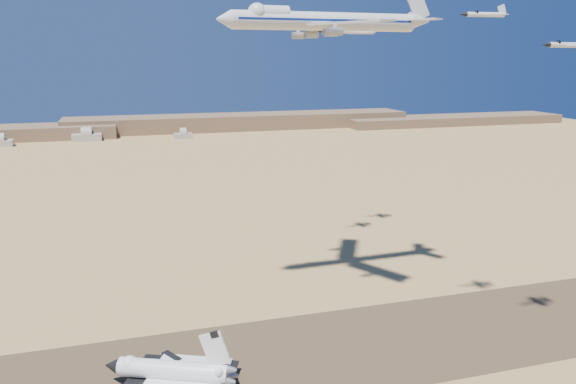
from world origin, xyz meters
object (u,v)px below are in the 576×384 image
object	(u,v)px
shuttle	(172,373)
chase_jet_a	(485,14)
chase_jet_f	(360,32)
carrier_747	(319,21)
chase_jet_e	(334,31)
chase_jet_b	(565,45)

from	to	relation	value
shuttle	chase_jet_a	size ratio (longest dim) A/B	2.56
shuttle	chase_jet_f	size ratio (longest dim) A/B	2.32
carrier_747	chase_jet_a	bearing A→B (deg)	-50.04
chase_jet_e	shuttle	bearing A→B (deg)	-141.84
chase_jet_a	chase_jet_b	xyz separation A→B (m)	(13.29, -16.89, -8.47)
chase_jet_e	chase_jet_f	xyz separation A→B (m)	(17.77, 13.27, 0.37)
shuttle	carrier_747	world-z (taller)	carrier_747
chase_jet_e	chase_jet_f	distance (m)	22.19
shuttle	chase_jet_e	bearing A→B (deg)	73.61
carrier_747	chase_jet_f	bearing A→B (deg)	54.47
shuttle	chase_jet_f	xyz separation A→B (m)	(97.24, 104.88, 92.26)
chase_jet_a	chase_jet_b	distance (m)	23.10
chase_jet_b	chase_jet_e	distance (m)	107.29
chase_jet_a	chase_jet_f	xyz separation A→B (m)	(6.76, 100.61, -0.61)
chase_jet_f	chase_jet_a	bearing A→B (deg)	-85.83
chase_jet_b	carrier_747	bearing A→B (deg)	125.02
chase_jet_a	chase_jet_e	xyz separation A→B (m)	(-11.02, 87.34, -0.98)
chase_jet_b	chase_jet_f	distance (m)	117.94
carrier_747	chase_jet_a	distance (m)	52.39
carrier_747	chase_jet_b	distance (m)	74.33
shuttle	chase_jet_e	size ratio (longest dim) A/B	2.30
carrier_747	chase_jet_a	world-z (taller)	carrier_747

